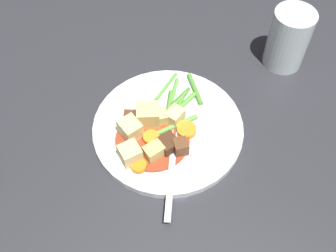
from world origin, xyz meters
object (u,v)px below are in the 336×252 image
object	(u,v)px
potato_chunk_1	(148,115)
potato_chunk_4	(130,129)
meat_chunk_0	(181,147)
potato_chunk_5	(175,116)
fork	(172,167)
carrot_slice_1	(186,130)
meat_chunk_1	(168,144)
carrot_slice_3	(139,166)
meat_chunk_3	(132,118)
potato_chunk_0	(154,152)
meat_chunk_2	(154,113)
potato_chunk_3	(132,155)
carrot_slice_4	(127,151)
water_glass	(288,39)
carrot_slice_0	(150,137)
dinner_plate	(168,128)
carrot_slice_2	(141,117)
potato_chunk_2	(159,118)

from	to	relation	value
potato_chunk_1	potato_chunk_4	xyz separation A→B (m)	(0.04, -0.00, -0.00)
meat_chunk_0	potato_chunk_5	bearing A→B (deg)	-128.65
fork	meat_chunk_0	bearing A→B (deg)	-162.28
carrot_slice_1	meat_chunk_0	xyz separation A→B (m)	(0.04, 0.02, 0.01)
potato_chunk_5	meat_chunk_1	xyz separation A→B (m)	(0.05, 0.03, -0.00)
carrot_slice_3	meat_chunk_3	bearing A→B (deg)	-127.23
potato_chunk_0	meat_chunk_2	world-z (taller)	potato_chunk_0
potato_chunk_5	carrot_slice_3	bearing A→B (deg)	11.23
potato_chunk_4	potato_chunk_3	bearing A→B (deg)	48.78
carrot_slice_3	carrot_slice_4	xyz separation A→B (m)	(-0.01, -0.03, 0.00)
potato_chunk_4	meat_chunk_0	distance (m)	0.09
potato_chunk_1	fork	bearing A→B (deg)	67.11
carrot_slice_3	meat_chunk_1	world-z (taller)	meat_chunk_1
meat_chunk_1	meat_chunk_2	bearing A→B (deg)	-116.86
carrot_slice_3	water_glass	bearing A→B (deg)	175.32
carrot_slice_0	dinner_plate	bearing A→B (deg)	174.88
meat_chunk_1	water_glass	xyz separation A→B (m)	(-0.31, 0.02, 0.03)
potato_chunk_1	water_glass	bearing A→B (deg)	164.32
potato_chunk_5	meat_chunk_0	xyz separation A→B (m)	(0.04, 0.05, 0.00)
potato_chunk_4	meat_chunk_1	bearing A→B (deg)	110.56
dinner_plate	fork	distance (m)	0.08
potato_chunk_4	meat_chunk_1	xyz separation A→B (m)	(-0.02, 0.06, -0.01)
meat_chunk_0	meat_chunk_1	xyz separation A→B (m)	(0.01, -0.02, -0.00)
carrot_slice_2	potato_chunk_2	size ratio (longest dim) A/B	1.10
potato_chunk_5	meat_chunk_1	distance (m)	0.06
potato_chunk_3	potato_chunk_4	distance (m)	0.05
dinner_plate	potato_chunk_2	bearing A→B (deg)	-77.75
meat_chunk_0	meat_chunk_1	distance (m)	0.02
dinner_plate	potato_chunk_1	xyz separation A→B (m)	(0.02, -0.03, 0.03)
potato_chunk_5	meat_chunk_0	size ratio (longest dim) A/B	1.18
potato_chunk_4	meat_chunk_3	bearing A→B (deg)	-137.48
carrot_slice_3	water_glass	xyz separation A→B (m)	(-0.37, 0.03, 0.04)
carrot_slice_4	potato_chunk_3	world-z (taller)	potato_chunk_3
dinner_plate	carrot_slice_4	size ratio (longest dim) A/B	9.10
carrot_slice_0	meat_chunk_1	world-z (taller)	meat_chunk_1
carrot_slice_4	water_glass	size ratio (longest dim) A/B	0.24
carrot_slice_0	carrot_slice_2	size ratio (longest dim) A/B	1.00
dinner_plate	carrot_slice_4	xyz separation A→B (m)	(0.09, -0.01, 0.01)
potato_chunk_5	carrot_slice_1	bearing A→B (deg)	82.08
dinner_plate	potato_chunk_1	bearing A→B (deg)	-62.15
dinner_plate	potato_chunk_1	world-z (taller)	potato_chunk_1
potato_chunk_3	dinner_plate	bearing A→B (deg)	-177.34
potato_chunk_4	meat_chunk_2	world-z (taller)	potato_chunk_4
dinner_plate	carrot_slice_4	world-z (taller)	carrot_slice_4
carrot_slice_2	potato_chunk_1	world-z (taller)	potato_chunk_1
dinner_plate	potato_chunk_0	xyz separation A→B (m)	(0.06, 0.02, 0.02)
dinner_plate	potato_chunk_4	distance (m)	0.07
water_glass	dinner_plate	bearing A→B (deg)	-10.42
carrot_slice_4	meat_chunk_0	bearing A→B (deg)	136.24
potato_chunk_3	fork	xyz separation A→B (m)	(-0.03, 0.06, -0.01)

